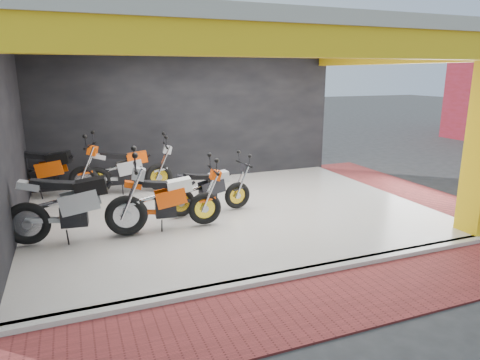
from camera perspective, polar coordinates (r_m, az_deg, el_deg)
name	(u,v)px	position (r m, az deg, el deg)	size (l,w,h in m)	color
ground	(273,250)	(7.33, 4.36, -9.32)	(80.00, 80.00, 0.00)	#2D2D30
showroom_floor	(231,212)	(9.03, -1.20, -4.34)	(8.00, 6.00, 0.10)	white
showroom_ceiling	(230,35)	(8.59, -1.33, 18.72)	(8.40, 6.40, 0.20)	beige
back_wall	(190,117)	(11.58, -6.69, 8.28)	(8.20, 0.20, 3.50)	black
left_wall	(0,144)	(8.19, -29.33, 4.16)	(0.20, 6.20, 3.50)	black
header_beam_front	(311,42)	(5.86, 9.48, 17.74)	(8.40, 0.30, 0.40)	yellow
header_beam_right	(396,55)	(10.65, 20.10, 15.40)	(0.30, 6.40, 0.40)	yellow
floor_kerb	(303,273)	(6.50, 8.39, -12.18)	(8.00, 0.20, 0.10)	white
paver_front	(333,301)	(5.93, 12.26, -15.46)	(9.00, 1.40, 0.03)	maroon
paver_right	(410,191)	(11.55, 21.70, -1.41)	(1.40, 7.00, 0.03)	maroon
moto_hero	(204,193)	(7.98, -4.76, -1.71)	(2.10, 0.78, 1.28)	#FF4F0A
moto_row_a	(237,183)	(8.91, -0.37, -0.36)	(1.91, 0.71, 1.17)	black
moto_row_b	(125,196)	(7.63, -15.09, -2.08)	(2.44, 0.90, 1.49)	#A2A5A9
moto_row_c	(158,164)	(10.48, -10.82, 2.10)	(2.20, 0.82, 1.35)	#A8AAB0
moto_row_d	(83,166)	(10.43, -20.20, 1.71)	(2.37, 0.88, 1.45)	#FF550A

